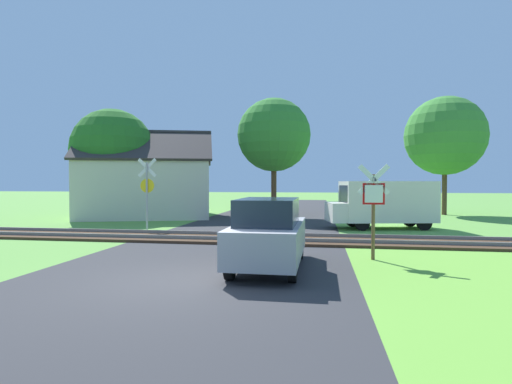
# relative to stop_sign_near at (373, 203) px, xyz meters

# --- Properties ---
(ground_plane) EXTENTS (160.00, 160.00, 0.00)m
(ground_plane) POSITION_rel_stop_sign_near_xyz_m (-4.51, -3.25, -1.61)
(ground_plane) COLOR #5B933D
(road_asphalt) EXTENTS (7.73, 80.00, 0.01)m
(road_asphalt) POSITION_rel_stop_sign_near_xyz_m (-4.51, -1.25, -1.60)
(road_asphalt) COLOR #2D2D30
(road_asphalt) RESTS_ON ground
(rail_track) EXTENTS (60.00, 2.60, 0.22)m
(rail_track) POSITION_rel_stop_sign_near_xyz_m (-4.51, 3.26, -1.55)
(rail_track) COLOR #422D1E
(rail_track) RESTS_ON ground
(stop_sign_near) EXTENTS (0.88, 0.15, 2.70)m
(stop_sign_near) POSITION_rel_stop_sign_near_xyz_m (0.00, 0.00, 0.00)
(stop_sign_near) COLOR brown
(stop_sign_near) RESTS_ON ground
(crossing_sign_far) EXTENTS (0.88, 0.14, 3.29)m
(crossing_sign_far) POSITION_rel_stop_sign_near_xyz_m (-9.23, 5.53, 0.33)
(crossing_sign_far) COLOR #9E9EA5
(crossing_sign_far) RESTS_ON ground
(house) EXTENTS (9.50, 8.36, 5.52)m
(house) POSITION_rel_stop_sign_near_xyz_m (-12.28, 12.43, 0.33)
(house) COLOR beige
(house) RESTS_ON ground
(tree_left) EXTENTS (5.05, 5.05, 6.72)m
(tree_left) POSITION_rel_stop_sign_near_xyz_m (-14.17, 11.51, 2.59)
(tree_left) COLOR #513823
(tree_left) RESTS_ON ground
(tree_far) EXTENTS (5.28, 5.28, 7.96)m
(tree_far) POSITION_rel_stop_sign_near_xyz_m (6.86, 17.05, 3.71)
(tree_far) COLOR #513823
(tree_far) RESTS_ON ground
(tree_center) EXTENTS (4.60, 4.60, 7.48)m
(tree_center) POSITION_rel_stop_sign_near_xyz_m (-4.34, 13.49, 3.55)
(tree_center) COLOR #513823
(tree_center) RESTS_ON ground
(mail_truck) EXTENTS (5.16, 2.75, 2.24)m
(mail_truck) POSITION_rel_stop_sign_near_xyz_m (1.51, 8.00, -0.37)
(mail_truck) COLOR silver
(mail_truck) RESTS_ON ground
(parked_car) EXTENTS (1.68, 4.02, 1.78)m
(parked_car) POSITION_rel_stop_sign_near_xyz_m (-2.76, -1.57, -0.71)
(parked_car) COLOR #99999E
(parked_car) RESTS_ON ground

